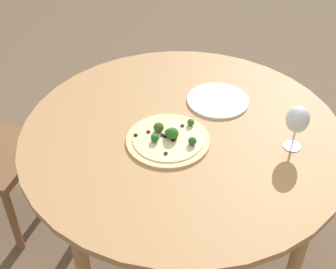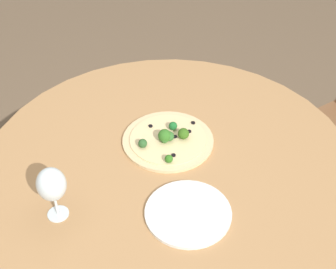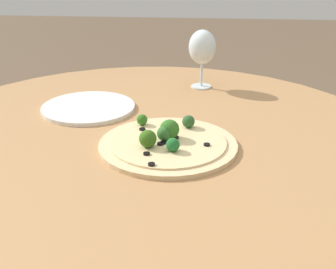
% 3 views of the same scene
% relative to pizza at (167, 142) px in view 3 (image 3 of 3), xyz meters
% --- Properties ---
extents(dining_table, '(1.19, 1.19, 0.75)m').
position_rel_pizza_xyz_m(dining_table, '(-0.06, -0.05, -0.09)').
color(dining_table, '#A87A4C').
rests_on(dining_table, ground_plane).
extents(pizza, '(0.30, 0.30, 0.06)m').
position_rel_pizza_xyz_m(pizza, '(0.00, 0.00, 0.00)').
color(pizza, '#DBBC89').
rests_on(pizza, dining_table).
extents(wine_glass, '(0.08, 0.08, 0.17)m').
position_rel_pizza_xyz_m(wine_glass, '(-0.43, 0.07, 0.11)').
color(wine_glass, silver).
rests_on(wine_glass, dining_table).
extents(plate_near, '(0.24, 0.24, 0.01)m').
position_rel_pizza_xyz_m(plate_near, '(-0.21, -0.23, -0.01)').
color(plate_near, silver).
rests_on(plate_near, dining_table).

